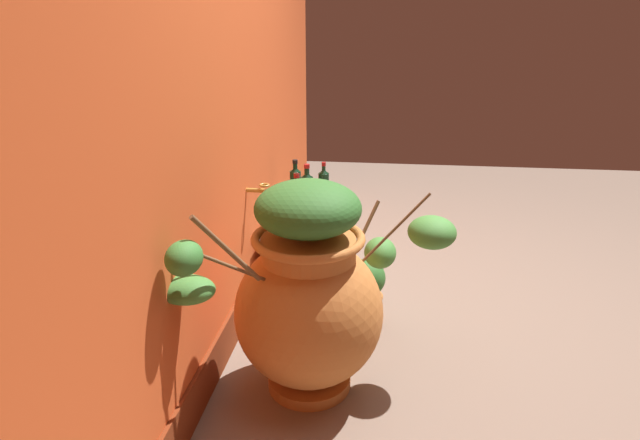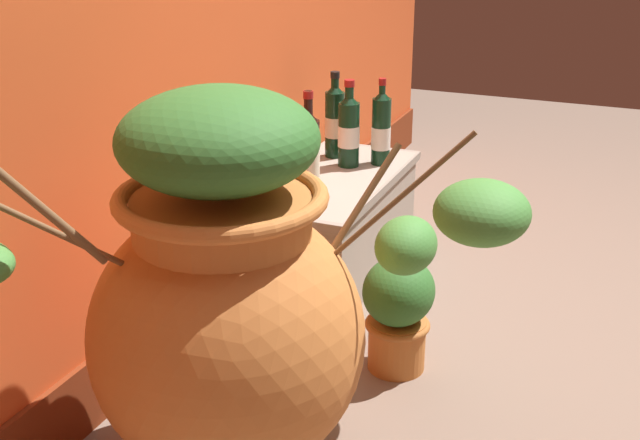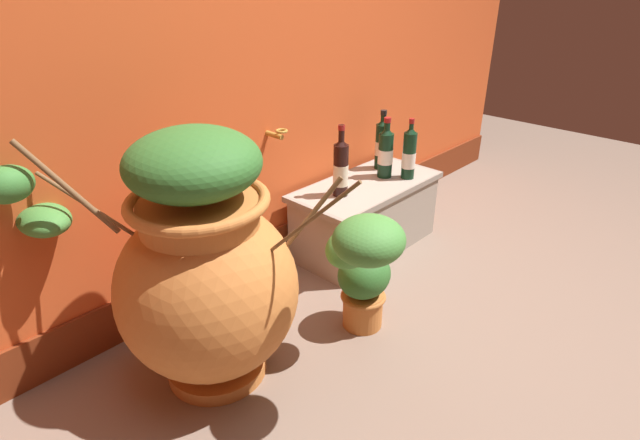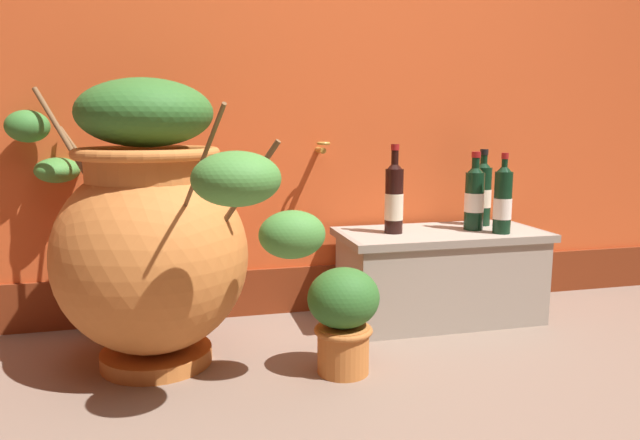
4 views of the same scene
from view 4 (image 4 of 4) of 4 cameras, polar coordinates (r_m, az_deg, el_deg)
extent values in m
cube|color=#D15123|center=(2.59, -1.22, 20.46)|extent=(4.40, 0.20, 2.60)
cube|color=maroon|center=(2.54, -0.60, -6.71)|extent=(4.40, 0.02, 0.20)
cylinder|color=#B28433|center=(2.40, 0.04, 6.86)|extent=(0.02, 0.10, 0.02)
torus|color=#B28433|center=(2.35, 0.33, 7.54)|extent=(0.06, 0.06, 0.01)
cylinder|color=#C17033|center=(2.10, -15.73, -12.71)|extent=(0.37, 0.37, 0.05)
ellipsoid|color=#C17033|center=(2.00, -16.17, -3.48)|extent=(0.63, 0.63, 0.64)
cylinder|color=#C17033|center=(1.96, -16.55, 4.61)|extent=(0.39, 0.39, 0.12)
torus|color=#C17033|center=(1.95, -16.63, 6.32)|extent=(0.46, 0.46, 0.04)
cylinder|color=brown|center=(2.23, -24.09, 7.84)|extent=(0.20, 0.19, 0.32)
ellipsoid|color=#387A33|center=(2.36, -26.81, 8.22)|extent=(0.15, 0.12, 0.12)
cylinder|color=brown|center=(1.60, -11.42, 5.90)|extent=(0.11, 0.28, 0.30)
ellipsoid|color=#428438|center=(1.45, -8.23, 4.03)|extent=(0.22, 0.21, 0.14)
cylinder|color=brown|center=(1.76, -7.15, 3.23)|extent=(0.19, 0.15, 0.29)
ellipsoid|color=#428438|center=(1.72, -2.75, -1.44)|extent=(0.20, 0.16, 0.15)
cylinder|color=brown|center=(2.25, -22.48, 5.87)|extent=(0.18, 0.27, 0.21)
ellipsoid|color=#428438|center=(2.39, -24.39, 4.48)|extent=(0.16, 0.21, 0.09)
ellipsoid|color=#2D6628|center=(1.95, -16.81, 10.05)|extent=(0.43, 0.43, 0.22)
cube|color=#9E9384|center=(2.46, 11.66, -5.31)|extent=(0.79, 0.38, 0.37)
cube|color=gray|center=(2.43, 11.79, -1.40)|extent=(0.84, 0.40, 0.03)
cylinder|color=black|center=(2.47, 14.91, 1.80)|extent=(0.08, 0.08, 0.24)
cone|color=black|center=(2.45, 15.04, 4.85)|extent=(0.08, 0.08, 0.04)
cylinder|color=black|center=(2.45, 15.07, 5.52)|extent=(0.03, 0.03, 0.08)
cylinder|color=maroon|center=(2.45, 15.10, 6.22)|extent=(0.04, 0.04, 0.02)
cylinder|color=white|center=(2.47, 14.90, 1.69)|extent=(0.08, 0.08, 0.08)
cylinder|color=black|center=(2.33, 7.28, 1.85)|extent=(0.07, 0.07, 0.26)
cone|color=black|center=(2.31, 7.36, 5.32)|extent=(0.07, 0.07, 0.04)
cylinder|color=black|center=(2.31, 7.38, 6.21)|extent=(0.03, 0.03, 0.10)
cylinder|color=maroon|center=(2.31, 7.39, 7.11)|extent=(0.03, 0.03, 0.02)
cylinder|color=beige|center=(2.33, 7.27, 1.31)|extent=(0.07, 0.07, 0.11)
cylinder|color=black|center=(2.59, 15.65, 2.24)|extent=(0.07, 0.07, 0.25)
cone|color=black|center=(2.57, 15.79, 5.28)|extent=(0.07, 0.07, 0.04)
cylinder|color=black|center=(2.57, 15.82, 5.85)|extent=(0.03, 0.03, 0.08)
cylinder|color=black|center=(2.57, 15.84, 6.45)|extent=(0.03, 0.03, 0.02)
cylinder|color=beige|center=(2.59, 15.65, 2.08)|extent=(0.08, 0.08, 0.08)
cylinder|color=black|center=(2.42, 17.51, 1.63)|extent=(0.07, 0.07, 0.25)
cone|color=black|center=(2.40, 17.67, 4.84)|extent=(0.07, 0.07, 0.04)
cylinder|color=black|center=(2.40, 17.70, 5.43)|extent=(0.02, 0.02, 0.07)
cylinder|color=maroon|center=(2.40, 17.73, 6.03)|extent=(0.03, 0.03, 0.02)
cylinder|color=white|center=(2.42, 17.48, 1.08)|extent=(0.07, 0.07, 0.08)
cylinder|color=#C17033|center=(1.94, 2.29, -12.59)|extent=(0.17, 0.17, 0.16)
torus|color=#B2672E|center=(1.91, 2.31, -10.76)|extent=(0.19, 0.19, 0.02)
ellipsoid|color=#2D6628|center=(1.88, 2.33, -7.67)|extent=(0.24, 0.21, 0.20)
camera|label=1|loc=(2.71, -67.05, 18.95)|focal=29.29mm
camera|label=2|loc=(1.95, -70.04, 18.71)|focal=45.84mm
camera|label=3|loc=(1.24, -71.69, 30.85)|focal=28.15mm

